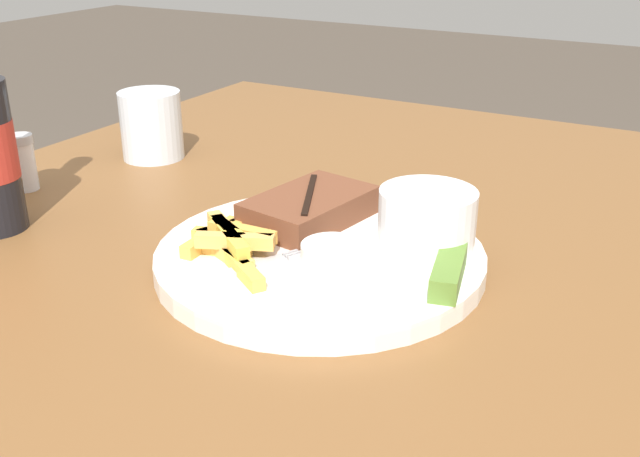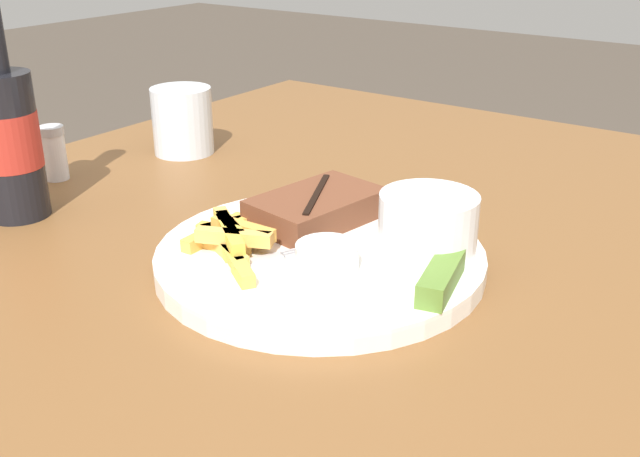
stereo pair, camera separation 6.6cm
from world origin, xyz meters
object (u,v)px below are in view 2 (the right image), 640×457
at_px(steak_portion, 317,208).
at_px(beer_bottle, 7,136).
at_px(coleslaw_cup, 428,221).
at_px(drinking_glass, 182,121).
at_px(fork_utensil, 240,265).
at_px(dipping_sauce_cup, 327,256).
at_px(salt_shaker, 54,153).
at_px(pickle_spear, 441,277).
at_px(dinner_plate, 320,258).

relative_size(steak_portion, beer_bottle, 0.57).
bearing_deg(steak_portion, coleslaw_cup, -92.49).
bearing_deg(drinking_glass, fork_utensil, -128.20).
height_order(beer_bottle, drinking_glass, beer_bottle).
xyz_separation_m(dipping_sauce_cup, salt_shaker, (0.04, 0.42, 0.00)).
bearing_deg(drinking_glass, dipping_sauce_cup, -118.76).
xyz_separation_m(coleslaw_cup, beer_bottle, (-0.13, 0.41, 0.04)).
distance_m(steak_portion, beer_bottle, 0.32).
relative_size(pickle_spear, beer_bottle, 0.34).
relative_size(fork_utensil, drinking_glass, 1.45).
height_order(steak_portion, beer_bottle, beer_bottle).
distance_m(dipping_sauce_cup, salt_shaker, 0.43).
bearing_deg(dinner_plate, pickle_spear, -92.37).
bearing_deg(coleslaw_cup, salt_shaker, 94.24).
distance_m(steak_portion, dipping_sauce_cup, 0.11).
xyz_separation_m(dinner_plate, salt_shaker, (0.01, 0.39, 0.02)).
height_order(dipping_sauce_cup, beer_bottle, beer_bottle).
bearing_deg(salt_shaker, pickle_spear, -91.76).
bearing_deg(coleslaw_cup, dinner_plate, 119.15).
bearing_deg(drinking_glass, coleslaw_cup, -106.74).
xyz_separation_m(dinner_plate, coleslaw_cup, (0.05, -0.08, 0.04)).
bearing_deg(coleslaw_cup, dipping_sauce_cup, 145.13).
bearing_deg(dinner_plate, coleslaw_cup, -60.85).
height_order(dinner_plate, pickle_spear, pickle_spear).
distance_m(beer_bottle, drinking_glass, 0.26).
height_order(dinner_plate, beer_bottle, beer_bottle).
distance_m(dinner_plate, fork_utensil, 0.08).
bearing_deg(dinner_plate, drinking_glass, 63.15).
bearing_deg(drinking_glass, salt_shaker, 163.41).
distance_m(dinner_plate, drinking_glass, 0.39).
height_order(coleslaw_cup, beer_bottle, beer_bottle).
xyz_separation_m(fork_utensil, drinking_glass, (0.24, 0.31, 0.02)).
bearing_deg(fork_utensil, beer_bottle, 118.70).
distance_m(fork_utensil, salt_shaker, 0.37).
xyz_separation_m(pickle_spear, beer_bottle, (-0.08, 0.45, 0.06)).
relative_size(dinner_plate, fork_utensil, 2.36).
xyz_separation_m(dipping_sauce_cup, pickle_spear, (0.03, -0.09, -0.00)).
bearing_deg(dipping_sauce_cup, dinner_plate, 43.55).
xyz_separation_m(steak_portion, salt_shaker, (-0.04, 0.35, 0.00)).
bearing_deg(steak_portion, dinner_plate, -141.85).
relative_size(dinner_plate, salt_shaker, 4.56).
bearing_deg(steak_portion, beer_bottle, 115.00).
height_order(pickle_spear, fork_utensil, pickle_spear).
height_order(steak_portion, fork_utensil, steak_portion).
distance_m(steak_portion, fork_utensil, 0.12).
height_order(coleslaw_cup, pickle_spear, coleslaw_cup).
bearing_deg(dipping_sauce_cup, steak_portion, 40.27).
bearing_deg(coleslaw_cup, drinking_glass, 73.26).
bearing_deg(fork_utensil, drinking_glass, 77.87).
relative_size(coleslaw_cup, pickle_spear, 1.03).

